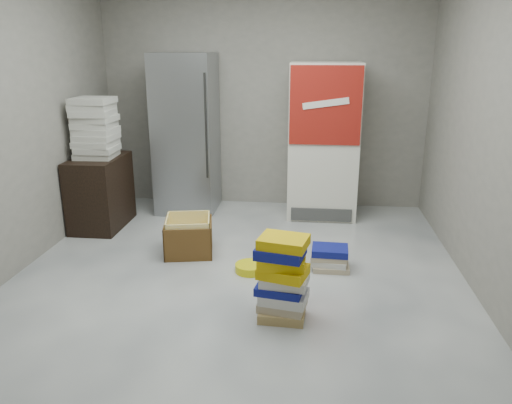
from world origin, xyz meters
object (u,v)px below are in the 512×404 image
Objects in this scene: steel_fridge at (187,134)px; wood_shelf at (101,192)px; phonebook_stack_main at (283,278)px; cardboard_box at (189,238)px; coke_cooler at (323,141)px.

wood_shelf is at bearing -138.69° from steel_fridge.
wood_shelf is 2.81m from phonebook_stack_main.
cardboard_box is at bearing -29.46° from wood_shelf.
phonebook_stack_main is at bearing -59.88° from cardboard_box.
wood_shelf is at bearing 150.31° from phonebook_stack_main.
phonebook_stack_main is at bearing -97.25° from coke_cooler.
steel_fridge is 2.90× the size of phonebook_stack_main.
phonebook_stack_main is at bearing -62.31° from steel_fridge.
coke_cooler is 3.35× the size of cardboard_box.
steel_fridge is 1.65m from coke_cooler.
wood_shelf is (-2.48, -0.72, -0.50)m from coke_cooler.
coke_cooler is at bearing -0.18° from steel_fridge.
phonebook_stack_main is 1.53m from cardboard_box.
coke_cooler reaches higher than cardboard_box.
phonebook_stack_main is (1.33, -2.53, -0.62)m from steel_fridge.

